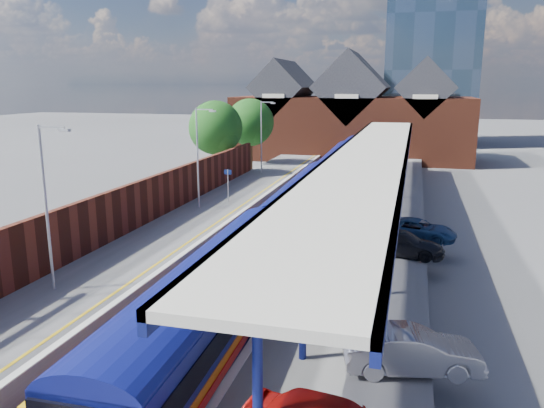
% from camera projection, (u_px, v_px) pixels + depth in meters
% --- Properties ---
extents(ground, '(240.00, 240.00, 0.00)m').
position_uv_depth(ground, '(310.00, 203.00, 43.89)').
color(ground, '#5B5B5E').
rests_on(ground, ground).
extents(ballast_bed, '(6.00, 76.00, 0.06)m').
position_uv_depth(ballast_bed, '(281.00, 234.00, 34.46)').
color(ballast_bed, '#473D33').
rests_on(ballast_bed, ground).
extents(rails, '(4.51, 76.00, 0.14)m').
position_uv_depth(rails, '(281.00, 233.00, 34.44)').
color(rails, slate).
rests_on(rails, ground).
extents(left_platform, '(5.00, 76.00, 1.00)m').
position_uv_depth(left_platform, '(202.00, 222.00, 35.75)').
color(left_platform, '#565659').
rests_on(left_platform, ground).
extents(right_platform, '(6.00, 76.00, 1.00)m').
position_uv_depth(right_platform, '(374.00, 234.00, 32.84)').
color(right_platform, '#565659').
rests_on(right_platform, ground).
extents(coping_left, '(0.30, 76.00, 0.05)m').
position_uv_depth(coping_left, '(234.00, 217.00, 35.04)').
color(coping_left, silver).
rests_on(coping_left, left_platform).
extents(coping_right, '(0.30, 76.00, 0.05)m').
position_uv_depth(coping_right, '(329.00, 223.00, 33.44)').
color(coping_right, silver).
rests_on(coping_right, right_platform).
extents(yellow_line, '(0.14, 76.00, 0.01)m').
position_uv_depth(yellow_line, '(226.00, 216.00, 35.19)').
color(yellow_line, yellow).
rests_on(yellow_line, left_platform).
extents(train, '(3.17, 65.96, 3.45)m').
position_uv_depth(train, '(327.00, 180.00, 42.19)').
color(train, '#0D125D').
rests_on(train, ground).
extents(canopy, '(4.50, 52.00, 4.48)m').
position_uv_depth(canopy, '(372.00, 154.00, 33.76)').
color(canopy, navy).
rests_on(canopy, right_platform).
extents(lamp_post_b, '(1.48, 0.18, 7.00)m').
position_uv_depth(lamp_post_b, '(48.00, 198.00, 21.79)').
color(lamp_post_b, '#A5A8AA').
rests_on(lamp_post_b, left_platform).
extents(lamp_post_c, '(1.48, 0.18, 7.00)m').
position_uv_depth(lamp_post_c, '(199.00, 152.00, 36.86)').
color(lamp_post_c, '#A5A8AA').
rests_on(lamp_post_c, left_platform).
extents(lamp_post_d, '(1.48, 0.18, 7.00)m').
position_uv_depth(lamp_post_d, '(263.00, 132.00, 51.93)').
color(lamp_post_d, '#A5A8AA').
rests_on(lamp_post_d, left_platform).
extents(platform_sign, '(0.55, 0.08, 2.50)m').
position_uv_depth(platform_sign, '(228.00, 180.00, 38.91)').
color(platform_sign, '#A5A8AA').
rests_on(platform_sign, left_platform).
extents(brick_wall, '(0.35, 50.00, 3.86)m').
position_uv_depth(brick_wall, '(114.00, 213.00, 29.89)').
color(brick_wall, '#5B2618').
rests_on(brick_wall, left_platform).
extents(station_building, '(30.00, 12.12, 13.78)m').
position_uv_depth(station_building, '(352.00, 117.00, 69.06)').
color(station_building, '#5B2618').
rests_on(station_building, ground).
extents(glass_tower, '(14.20, 14.20, 40.30)m').
position_uv_depth(glass_tower, '(434.00, 16.00, 84.01)').
color(glass_tower, '#425C72').
rests_on(glass_tower, ground).
extents(tree_near, '(5.20, 5.20, 8.10)m').
position_uv_depth(tree_near, '(217.00, 129.00, 50.89)').
color(tree_near, '#382314').
rests_on(tree_near, ground).
extents(tree_far, '(5.20, 5.20, 8.10)m').
position_uv_depth(tree_far, '(251.00, 124.00, 58.17)').
color(tree_far, '#382314').
rests_on(tree_far, ground).
extents(parked_car_silver, '(4.33, 2.30, 1.35)m').
position_uv_depth(parked_car_silver, '(412.00, 351.00, 16.05)').
color(parked_car_silver, '#9C9BA0').
rests_on(parked_car_silver, right_platform).
extents(parked_car_dark, '(4.59, 2.50, 1.26)m').
position_uv_depth(parked_car_dark, '(401.00, 243.00, 27.15)').
color(parked_car_dark, black).
rests_on(parked_car_dark, right_platform).
extents(parked_car_blue, '(4.64, 2.78, 1.21)m').
position_uv_depth(parked_car_blue, '(417.00, 230.00, 29.73)').
color(parked_car_blue, navy).
rests_on(parked_car_blue, right_platform).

